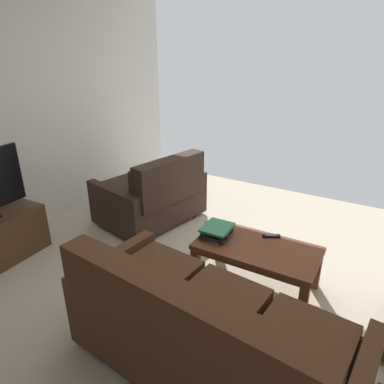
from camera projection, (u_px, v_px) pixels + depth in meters
name	position (u px, v px, depth m)	size (l,w,h in m)	color
ground_plane	(256.00, 302.00, 2.99)	(5.73, 5.17, 0.01)	beige
wall_right	(15.00, 104.00, 3.76)	(0.12, 5.17, 2.89)	white
sofa_main	(203.00, 334.00, 2.16)	(1.93, 1.02, 0.90)	black
loveseat_near	(153.00, 194.00, 4.22)	(1.09, 1.32, 0.88)	black
coffee_table	(257.00, 253.00, 3.07)	(1.06, 0.58, 0.41)	brown
book_stack	(216.00, 231.00, 3.18)	(0.29, 0.31, 0.11)	#996699
tv_remote	(271.00, 236.00, 3.18)	(0.16, 0.12, 0.02)	black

